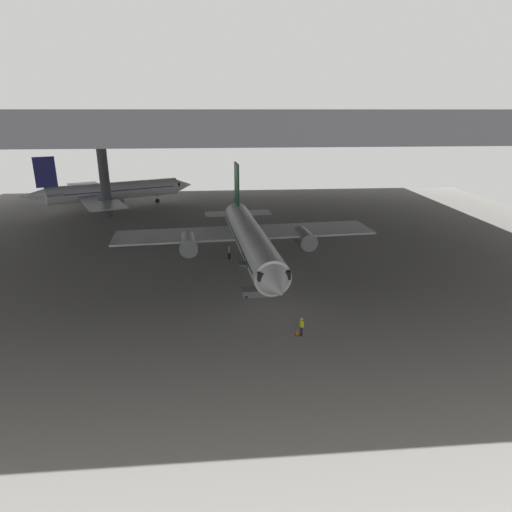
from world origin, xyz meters
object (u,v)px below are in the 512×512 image
object	(u,v)px
crew_worker_by_stairs	(273,277)
airplane_distant	(112,191)
traffic_cone_orange	(297,332)
crew_worker_near_nose	(302,325)
airplane_main	(250,238)
boarding_stairs	(259,288)

from	to	relation	value
crew_worker_by_stairs	airplane_distant	world-z (taller)	airplane_distant
traffic_cone_orange	crew_worker_near_nose	bearing A→B (deg)	-20.48
crew_worker_by_stairs	airplane_main	bearing A→B (deg)	105.35
boarding_stairs	crew_worker_near_nose	size ratio (longest dim) A/B	2.62
airplane_main	crew_worker_near_nose	bearing A→B (deg)	-80.70
airplane_main	airplane_distant	distance (m)	43.80
airplane_main	traffic_cone_orange	size ratio (longest dim) A/B	59.75
crew_worker_by_stairs	traffic_cone_orange	size ratio (longest dim) A/B	2.94
crew_worker_near_nose	boarding_stairs	bearing A→B (deg)	107.38
airplane_main	crew_worker_by_stairs	xyz separation A→B (m)	(2.08, -7.57, -2.40)
boarding_stairs	airplane_distant	xyz separation A→B (m)	(-25.38, 45.84, 2.55)
airplane_main	traffic_cone_orange	bearing A→B (deg)	-81.65
boarding_stairs	traffic_cone_orange	size ratio (longest dim) A/B	7.69
boarding_stairs	traffic_cone_orange	bearing A→B (deg)	-74.39
airplane_distant	crew_worker_near_nose	bearing A→B (deg)	-62.81
crew_worker_near_nose	airplane_distant	xyz separation A→B (m)	(-28.23, 54.94, 2.27)
crew_worker_by_stairs	boarding_stairs	bearing A→B (deg)	-127.10
boarding_stairs	traffic_cone_orange	xyz separation A→B (m)	(2.51, -8.97, -0.44)
crew_worker_by_stairs	airplane_distant	bearing A→B (deg)	122.03
crew_worker_near_nose	traffic_cone_orange	distance (m)	0.81
airplane_main	crew_worker_near_nose	distance (m)	19.45
airplane_main	airplane_distant	bearing A→B (deg)	124.98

